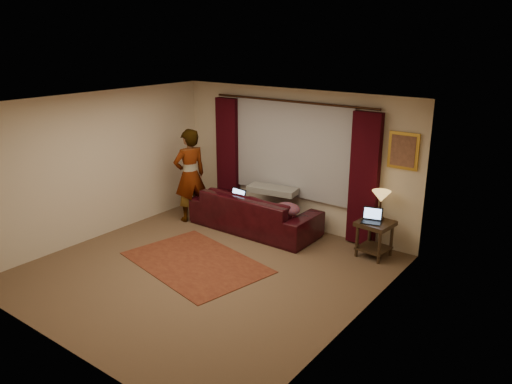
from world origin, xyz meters
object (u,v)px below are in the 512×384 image
person (190,175)px  sofa (255,204)px  end_table (374,239)px  tiffany_lamp (380,205)px  laptop_sofa (234,197)px  laptop_table (372,216)px

person → sofa: bearing=122.8°
end_table → tiffany_lamp: 0.57m
sofa → person: size_ratio=1.35×
laptop_sofa → tiffany_lamp: bearing=18.4°
laptop_table → person: 3.61m
tiffany_lamp → person: bearing=-169.0°
laptop_table → person: bearing=173.2°
end_table → person: size_ratio=0.34×
end_table → laptop_table: bearing=-115.1°
laptop_sofa → laptop_table: laptop_table is taller
laptop_sofa → person: person is taller
laptop_table → person: (-3.57, -0.48, 0.19)m
laptop_sofa → tiffany_lamp: tiffany_lamp is taller
person → end_table: bearing=117.8°
sofa → laptop_table: bearing=-176.0°
laptop_sofa → end_table: laptop_sofa is taller
sofa → laptop_sofa: 0.41m
end_table → tiffany_lamp: tiffany_lamp is taller
sofa → person: (-1.32, -0.33, 0.41)m
laptop_sofa → laptop_table: (2.60, 0.34, 0.10)m
sofa → end_table: sofa is taller
end_table → person: bearing=-171.1°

